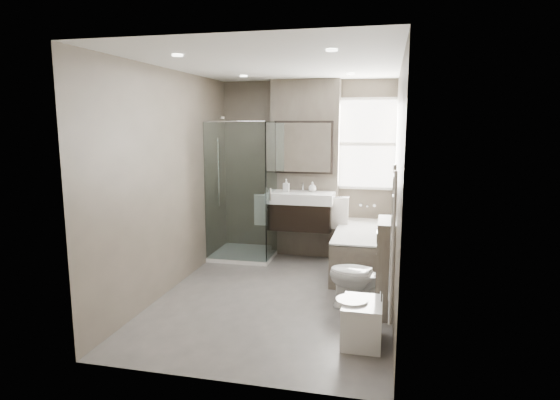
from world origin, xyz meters
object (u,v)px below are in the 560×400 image
(toilet, at_px, (362,276))
(bidet, at_px, (361,321))
(bathtub, at_px, (364,249))
(vanity, at_px, (301,210))

(toilet, distance_m, bidet, 0.81)
(bathtub, height_order, toilet, toilet)
(toilet, height_order, bidet, toilet)
(bidet, bearing_deg, bathtub, 92.44)
(vanity, relative_size, toilet, 1.30)
(toilet, bearing_deg, bidet, 14.99)
(bathtub, bearing_deg, vanity, 160.63)
(bathtub, relative_size, bidet, 3.15)
(toilet, xyz_separation_m, bidet, (0.04, -0.79, -0.16))
(vanity, height_order, bathtub, vanity)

